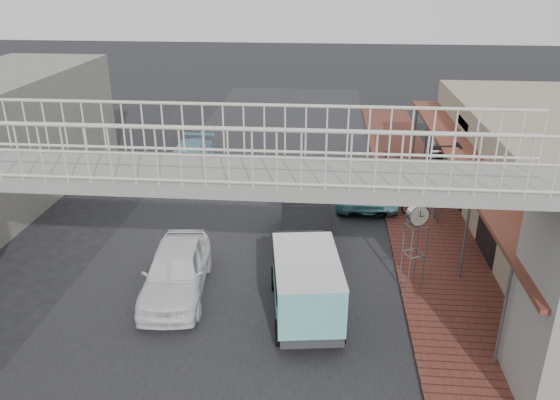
% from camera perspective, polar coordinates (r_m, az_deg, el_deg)
% --- Properties ---
extents(ground, '(120.00, 120.00, 0.00)m').
position_cam_1_polar(ground, '(16.92, -4.70, -8.97)').
color(ground, black).
rests_on(ground, ground).
extents(road_strip, '(10.00, 60.00, 0.01)m').
position_cam_1_polar(road_strip, '(16.92, -4.70, -8.96)').
color(road_strip, black).
rests_on(road_strip, ground).
extents(sidewalk, '(3.00, 40.00, 0.10)m').
position_cam_1_polar(sidewalk, '(19.69, 15.88, -4.81)').
color(sidewalk, brown).
rests_on(sidewalk, ground).
extents(footbridge, '(16.40, 2.40, 6.34)m').
position_cam_1_polar(footbridge, '(11.94, -8.33, -6.09)').
color(footbridge, gray).
rests_on(footbridge, ground).
extents(white_hatchback, '(2.17, 4.52, 1.49)m').
position_cam_1_polar(white_hatchback, '(16.49, -10.81, -7.25)').
color(white_hatchback, white).
rests_on(white_hatchback, ground).
extents(dark_sedan, '(2.05, 4.90, 1.57)m').
position_cam_1_polar(dark_sedan, '(18.74, 2.71, -2.82)').
color(dark_sedan, black).
rests_on(dark_sedan, ground).
extents(angkot_curb, '(2.63, 5.32, 1.45)m').
position_cam_1_polar(angkot_curb, '(23.24, 8.60, 2.02)').
color(angkot_curb, '#6DBABD').
rests_on(angkot_curb, ground).
extents(angkot_far, '(1.88, 4.56, 1.32)m').
position_cam_1_polar(angkot_far, '(26.40, -9.47, 4.38)').
color(angkot_far, '#69A4B7').
rests_on(angkot_far, ground).
extents(angkot_van, '(2.23, 4.06, 1.90)m').
position_cam_1_polar(angkot_van, '(14.99, 2.72, -8.09)').
color(angkot_van, black).
rests_on(angkot_van, ground).
extents(motorcycle_near, '(2.00, 1.19, 0.99)m').
position_cam_1_polar(motorcycle_near, '(21.44, 11.81, -0.43)').
color(motorcycle_near, black).
rests_on(motorcycle_near, sidewalk).
extents(motorcycle_far, '(1.78, 0.56, 1.06)m').
position_cam_1_polar(motorcycle_far, '(26.01, 11.58, 3.87)').
color(motorcycle_far, black).
rests_on(motorcycle_far, sidewalk).
extents(street_clock, '(0.69, 0.66, 2.69)m').
position_cam_1_polar(street_clock, '(16.13, 14.14, -1.93)').
color(street_clock, '#59595B').
rests_on(street_clock, sidewalk).
extents(arrow_sign, '(1.79, 1.15, 3.00)m').
position_cam_1_polar(arrow_sign, '(21.22, 18.45, 4.20)').
color(arrow_sign, '#59595B').
rests_on(arrow_sign, sidewalk).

